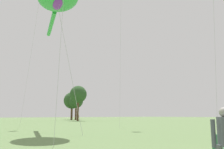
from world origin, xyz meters
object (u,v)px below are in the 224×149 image
object	(u,v)px
big_show_kite	(57,0)
tree_shrub_far	(72,101)
tree_oak_left	(76,101)
folding_chair	(220,146)
tree_broad_distant	(78,95)

from	to	relation	value
big_show_kite	tree_shrub_far	bearing A→B (deg)	169.03
big_show_kite	tree_oak_left	xyz separation A→B (m)	(28.61, 48.11, -5.39)
big_show_kite	tree_oak_left	size ratio (longest dim) A/B	1.53
tree_shrub_far	tree_oak_left	size ratio (longest dim) A/B	1.10
big_show_kite	tree_shrub_far	size ratio (longest dim) A/B	1.39
folding_chair	tree_broad_distant	distance (m)	56.10
big_show_kite	tree_broad_distant	bearing A→B (deg)	166.53
big_show_kite	tree_broad_distant	distance (m)	43.41
tree_broad_distant	big_show_kite	bearing A→B (deg)	-121.94
tree_oak_left	tree_shrub_far	bearing A→B (deg)	91.94
big_show_kite	tree_broad_distant	size ratio (longest dim) A/B	1.34
folding_chair	tree_shrub_far	size ratio (longest dim) A/B	0.10
tree_broad_distant	tree_shrub_far	xyz separation A→B (m)	(5.68, 13.90, -0.70)
big_show_kite	tree_broad_distant	world-z (taller)	big_show_kite
tree_broad_distant	tree_oak_left	distance (m)	12.87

